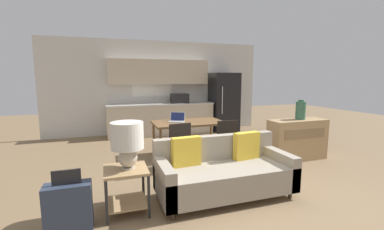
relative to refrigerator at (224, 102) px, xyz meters
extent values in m
plane|color=#7F6647|center=(-1.96, -4.22, -0.89)|extent=(20.00, 20.00, 0.00)
cube|color=silver|center=(-1.96, 0.41, 0.46)|extent=(6.40, 0.06, 2.70)
cube|color=white|center=(-2.15, 0.38, 0.68)|extent=(1.17, 0.01, 0.94)
cube|color=beige|center=(-1.96, 0.07, -0.46)|extent=(3.02, 0.62, 0.86)
cube|color=silver|center=(-1.96, 0.07, -0.01)|extent=(3.05, 0.65, 0.04)
cube|color=#B2B5B7|center=(-2.13, 0.02, 0.01)|extent=(0.48, 0.36, 0.01)
cylinder|color=#B7BABC|center=(-2.13, 0.19, 0.13)|extent=(0.02, 0.02, 0.24)
cube|color=beige|center=(-1.96, 0.21, 0.91)|extent=(2.87, 0.34, 0.70)
cube|color=black|center=(-1.42, 0.02, 0.15)|extent=(0.48, 0.36, 0.28)
cube|color=black|center=(0.00, 0.00, 0.00)|extent=(0.79, 0.72, 1.78)
cylinder|color=silver|center=(-0.24, -0.38, 0.09)|extent=(0.02, 0.02, 0.80)
cube|color=brown|center=(-1.85, -2.13, -0.19)|extent=(1.47, 0.86, 0.04)
cylinder|color=brown|center=(-2.52, -2.50, -0.55)|extent=(0.05, 0.05, 0.68)
cylinder|color=brown|center=(-1.17, -2.50, -0.55)|extent=(0.05, 0.05, 0.68)
cylinder|color=brown|center=(-2.52, -1.76, -0.55)|extent=(0.05, 0.05, 0.68)
cylinder|color=brown|center=(-1.17, -1.76, -0.55)|extent=(0.05, 0.05, 0.68)
cylinder|color=#3D2D1E|center=(-2.80, -4.48, -0.84)|extent=(0.05, 0.05, 0.10)
cylinder|color=#3D2D1E|center=(-1.14, -4.48, -0.84)|extent=(0.05, 0.05, 0.10)
cylinder|color=#3D2D1E|center=(-2.80, -3.84, -0.84)|extent=(0.05, 0.05, 0.10)
cylinder|color=#3D2D1E|center=(-1.14, -3.84, -0.84)|extent=(0.05, 0.05, 0.10)
cube|color=gray|center=(-1.97, -4.16, -0.62)|extent=(1.85, 0.80, 0.34)
cube|color=gray|center=(-1.97, -3.83, -0.44)|extent=(1.85, 0.14, 0.70)
cube|color=gray|center=(-2.83, -4.16, -0.55)|extent=(0.14, 0.80, 0.48)
cube|color=gray|center=(-1.11, -4.16, -0.55)|extent=(0.14, 0.80, 0.48)
cube|color=gold|center=(-2.47, -3.96, -0.25)|extent=(0.41, 0.15, 0.40)
cube|color=gold|center=(-1.53, -3.96, -0.25)|extent=(0.41, 0.17, 0.40)
cube|color=tan|center=(-3.29, -4.12, -0.35)|extent=(0.51, 0.51, 0.03)
cube|color=tan|center=(-3.29, -4.12, -0.77)|extent=(0.46, 0.46, 0.02)
cube|color=#232326|center=(-3.52, -4.36, -0.63)|extent=(0.03, 0.03, 0.52)
cube|color=#232326|center=(-3.05, -4.36, -0.63)|extent=(0.03, 0.03, 0.52)
cube|color=#232326|center=(-3.52, -3.89, -0.63)|extent=(0.03, 0.03, 0.52)
cube|color=#232326|center=(-3.05, -3.89, -0.63)|extent=(0.03, 0.03, 0.52)
cylinder|color=#B2A893|center=(-3.26, -4.13, -0.33)|extent=(0.16, 0.16, 0.02)
sphere|color=#B2A893|center=(-3.26, -4.13, -0.20)|extent=(0.23, 0.23, 0.23)
cylinder|color=beige|center=(-3.26, -4.13, 0.07)|extent=(0.38, 0.38, 0.32)
cube|color=tan|center=(0.15, -3.09, -0.49)|extent=(1.19, 0.41, 0.81)
cube|color=olive|center=(0.15, -3.30, -0.33)|extent=(0.95, 0.01, 0.19)
cylinder|color=#336047|center=(0.22, -3.06, 0.09)|extent=(0.19, 0.19, 0.36)
cylinder|color=#336047|center=(0.22, -3.06, 0.29)|extent=(0.11, 0.11, 0.04)
cube|color=black|center=(-2.32, -2.85, -0.44)|extent=(0.47, 0.47, 0.04)
cube|color=black|center=(-2.29, -3.04, -0.23)|extent=(0.40, 0.09, 0.39)
cylinder|color=black|center=(-2.17, -2.66, -0.68)|extent=(0.03, 0.03, 0.43)
cylinder|color=black|center=(-2.51, -2.70, -0.68)|extent=(0.03, 0.03, 0.43)
cylinder|color=black|center=(-2.13, -2.99, -0.68)|extent=(0.03, 0.03, 0.43)
cylinder|color=black|center=(-2.46, -3.04, -0.68)|extent=(0.03, 0.03, 0.43)
cube|color=black|center=(-1.38, -2.83, -0.44)|extent=(0.42, 0.42, 0.04)
cube|color=black|center=(-1.38, -3.02, -0.23)|extent=(0.40, 0.03, 0.39)
cylinder|color=black|center=(-1.21, -2.66, -0.68)|extent=(0.03, 0.03, 0.43)
cylinder|color=black|center=(-1.55, -2.66, -0.68)|extent=(0.03, 0.03, 0.43)
cylinder|color=black|center=(-1.21, -3.00, -0.68)|extent=(0.03, 0.03, 0.43)
cylinder|color=black|center=(-1.55, -3.00, -0.68)|extent=(0.03, 0.03, 0.43)
cube|color=#B7BABC|center=(-2.10, -2.08, -0.16)|extent=(0.39, 0.35, 0.02)
cube|color=#B7BABC|center=(-2.04, -1.98, -0.07)|extent=(0.30, 0.21, 0.20)
cube|color=navy|center=(-2.04, -1.99, -0.07)|extent=(0.27, 0.18, 0.17)
cube|color=#2D384C|center=(-3.91, -4.31, -0.63)|extent=(0.48, 0.22, 0.52)
cube|color=black|center=(-3.91, -4.31, -0.30)|extent=(0.29, 0.02, 0.16)
camera|label=1|loc=(-3.48, -7.19, 0.75)|focal=24.00mm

